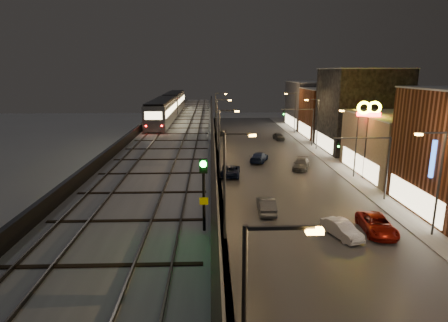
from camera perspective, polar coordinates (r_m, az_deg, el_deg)
name	(u,v)px	position (r m, az deg, el deg)	size (l,w,h in m)	color
road_surface	(277,170)	(53.49, 8.03, -1.37)	(17.00, 120.00, 0.06)	#46474D
sidewalk_right	(346,169)	(56.09, 18.15, -1.19)	(4.00, 120.00, 0.14)	#9FA1A8
under_viaduct_pavement	(181,171)	(52.86, -6.54, -1.51)	(11.00, 120.00, 0.06)	#9FA1A8
elevated_viaduct	(178,135)	(48.59, -7.00, 3.89)	(9.00, 100.00, 6.30)	black
viaduct_trackbed	(178,129)	(48.60, -7.02, 4.81)	(8.40, 100.00, 0.32)	#B2B7C1
viaduct_parapet_streetside	(212,126)	(48.37, -1.86, 5.42)	(0.30, 100.00, 1.10)	black
viaduct_parapet_far	(144,126)	(49.13, -12.11, 5.25)	(0.30, 100.00, 1.10)	black
building_c	(405,145)	(55.21, 25.85, 2.16)	(12.20, 15.20, 8.16)	#84715C
building_d	(360,110)	(69.19, 20.03, 7.27)	(12.20, 13.20, 14.16)	black
building_e	(333,113)	(82.48, 16.33, 7.03)	(12.20, 12.20, 10.16)	brown
building_f	(315,105)	(95.77, 13.76, 8.33)	(12.20, 16.20, 11.16)	#43434C
streetlight_left_1	(228,179)	(30.13, 0.61, -2.76)	(2.57, 0.28, 9.00)	#38383A
streetlight_right_1	(437,177)	(35.32, 29.65, -2.13)	(2.56, 0.28, 9.00)	#38383A
streetlight_left_2	(222,139)	(47.66, -0.37, 3.34)	(2.57, 0.28, 9.00)	#38383A
streetlight_right_2	(355,138)	(51.10, 19.27, 3.27)	(2.56, 0.28, 9.00)	#38383A
streetlight_left_3	(219,121)	(65.45, -0.82, 6.14)	(2.57, 0.28, 9.00)	#38383A
streetlight_right_3	(316,120)	(67.99, 13.87, 6.03)	(2.56, 0.28, 9.00)	#38383A
streetlight_left_4	(217,110)	(83.32, -1.08, 7.74)	(2.57, 0.28, 9.00)	#38383A
streetlight_right_4	(294,110)	(85.34, 10.62, 7.65)	(2.56, 0.28, 9.00)	#38383A
traffic_light_rig_a	(377,160)	(42.77, 22.34, 0.10)	(6.10, 0.34, 7.00)	#38383A
traffic_light_rig_b	(307,122)	(70.72, 12.49, 5.78)	(6.10, 0.34, 7.00)	#38383A
subway_train	(169,106)	(61.51, -8.37, 8.35)	(2.75, 33.90, 3.29)	gray
rail_signal	(204,181)	(16.48, -3.13, -2.99)	(0.39, 0.45, 3.38)	black
car_near_white	(266,206)	(37.41, 6.46, -6.78)	(1.59, 4.55, 1.50)	#444751
car_mid_silver	(231,171)	(49.99, 1.00, -1.48)	(2.40, 5.20, 1.44)	#0F1734
car_mid_dark	(259,157)	(57.79, 5.37, 0.56)	(2.09, 5.15, 1.50)	navy
car_far_white	(223,132)	(81.96, -0.11, 4.39)	(1.45, 3.60, 1.23)	slate
car_onc_silver	(342,230)	(33.48, 17.48, -9.96)	(1.47, 4.23, 1.39)	silver
car_onc_dark	(377,225)	(35.33, 22.28, -9.04)	(2.44, 5.29, 1.47)	maroon
car_onc_white	(301,164)	(54.38, 11.66, -0.52)	(2.04, 5.01, 1.45)	#555556
car_onc_red	(279,137)	(76.97, 8.31, 3.70)	(1.63, 4.04, 1.38)	#393C41
sign_mcdonalds	(368,116)	(50.55, 21.16, 6.38)	(2.98, 0.82, 10.05)	#38383A
sign_carwash	(439,166)	(38.38, 29.91, -0.68)	(1.50, 0.35, 7.79)	#38383A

